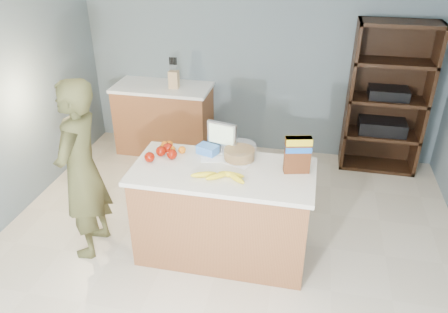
% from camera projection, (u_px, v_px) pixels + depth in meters
% --- Properties ---
extents(floor, '(4.50, 5.00, 0.02)m').
position_uv_depth(floor, '(216.00, 274.00, 3.88)').
color(floor, beige).
rests_on(floor, ground).
extents(walls, '(4.52, 5.02, 2.51)m').
position_uv_depth(walls, '(214.00, 99.00, 3.08)').
color(walls, slate).
rests_on(walls, ground).
extents(counter_peninsula, '(1.56, 0.76, 0.90)m').
position_uv_depth(counter_peninsula, '(223.00, 216.00, 3.93)').
color(counter_peninsula, brown).
rests_on(counter_peninsula, ground).
extents(back_cabinet, '(1.24, 0.62, 0.90)m').
position_uv_depth(back_cabinet, '(164.00, 118.00, 5.77)').
color(back_cabinet, brown).
rests_on(back_cabinet, ground).
extents(shelving_unit, '(0.90, 0.40, 1.80)m').
position_uv_depth(shelving_unit, '(386.00, 101.00, 5.19)').
color(shelving_unit, black).
rests_on(shelving_unit, ground).
extents(person, '(0.44, 0.63, 1.67)m').
position_uv_depth(person, '(81.00, 171.00, 3.80)').
color(person, '#444424').
rests_on(person, ground).
extents(knife_block, '(0.12, 0.10, 0.31)m').
position_uv_depth(knife_block, '(174.00, 79.00, 5.42)').
color(knife_block, tan).
rests_on(knife_block, back_cabinet).
extents(envelopes, '(0.46, 0.20, 0.00)m').
position_uv_depth(envelopes, '(225.00, 162.00, 3.82)').
color(envelopes, white).
rests_on(envelopes, counter_peninsula).
extents(bananas, '(0.48, 0.18, 0.05)m').
position_uv_depth(bananas, '(222.00, 176.00, 3.57)').
color(bananas, yellow).
rests_on(bananas, counter_peninsula).
extents(apples, '(0.27, 0.29, 0.09)m').
position_uv_depth(apples, '(163.00, 153.00, 3.87)').
color(apples, maroon).
rests_on(apples, counter_peninsula).
extents(oranges, '(0.26, 0.16, 0.07)m').
position_uv_depth(oranges, '(169.00, 147.00, 3.98)').
color(oranges, orange).
rests_on(oranges, counter_peninsula).
extents(blue_carton, '(0.21, 0.18, 0.08)m').
position_uv_depth(blue_carton, '(208.00, 149.00, 3.94)').
color(blue_carton, blue).
rests_on(blue_carton, counter_peninsula).
extents(salad_bowl, '(0.30, 0.30, 0.13)m').
position_uv_depth(salad_bowl, '(239.00, 153.00, 3.85)').
color(salad_bowl, '#267219').
rests_on(salad_bowl, counter_peninsula).
extents(tv, '(0.28, 0.12, 0.28)m').
position_uv_depth(tv, '(222.00, 135.00, 3.92)').
color(tv, silver).
rests_on(tv, counter_peninsula).
extents(cereal_box, '(0.23, 0.13, 0.32)m').
position_uv_depth(cereal_box, '(298.00, 152.00, 3.58)').
color(cereal_box, '#592B14').
rests_on(cereal_box, counter_peninsula).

